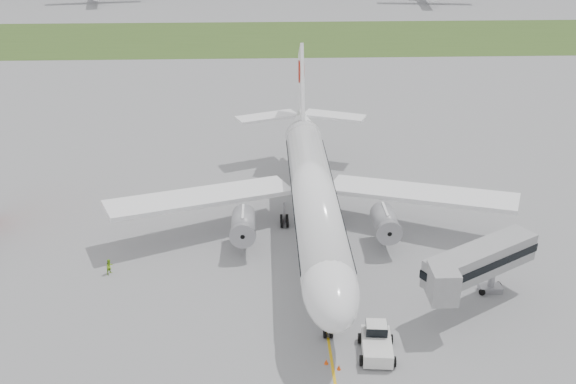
{
  "coord_description": "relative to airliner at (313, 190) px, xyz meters",
  "views": [
    {
      "loc": [
        -5.52,
        -62.11,
        36.48
      ],
      "look_at": [
        -2.96,
        2.0,
        6.74
      ],
      "focal_mm": 40.0,
      "sensor_mm": 36.0,
      "label": 1
    }
  ],
  "objects": [
    {
      "name": "ground",
      "position": [
        0.0,
        -4.87,
        -5.66
      ],
      "size": [
        600.0,
        600.0,
        0.0
      ],
      "primitive_type": "plane",
      "color": "gray",
      "rests_on": "ground"
    },
    {
      "name": "apron_markings",
      "position": [
        0.0,
        -9.87,
        -5.66
      ],
      "size": [
        70.0,
        70.0,
        0.04
      ],
      "primitive_type": null,
      "color": "gold",
      "rests_on": "ground"
    },
    {
      "name": "grass_strip",
      "position": [
        0.0,
        115.13,
        -5.65
      ],
      "size": [
        600.0,
        50.0,
        0.02
      ],
      "primitive_type": "cube",
      "color": "#3A5620",
      "rests_on": "ground"
    },
    {
      "name": "airliner",
      "position": [
        0.0,
        0.0,
        0.0
      ],
      "size": [
        48.13,
        53.95,
        17.88
      ],
      "color": "white",
      "rests_on": "ground"
    },
    {
      "name": "pushback_tug",
      "position": [
        4.03,
        -22.04,
        -4.59
      ],
      "size": [
        3.44,
        4.77,
        2.33
      ],
      "rotation": [
        0.0,
        0.0,
        -0.09
      ],
      "color": "silver",
      "rests_on": "ground"
    },
    {
      "name": "jet_bridge",
      "position": [
        14.34,
        -15.49,
        -0.91
      ],
      "size": [
        12.8,
        10.16,
        6.42
      ],
      "rotation": [
        0.0,
        0.0,
        0.54
      ],
      "color": "gray",
      "rests_on": "ground"
    },
    {
      "name": "safety_cone_left",
      "position": [
        -0.5,
        -23.52,
        -5.41
      ],
      "size": [
        0.37,
        0.37,
        0.51
      ],
      "primitive_type": "cone",
      "color": "#EE490C",
      "rests_on": "ground"
    },
    {
      "name": "safety_cone_right",
      "position": [
        0.5,
        -24.28,
        -5.42
      ],
      "size": [
        0.35,
        0.35,
        0.48
      ],
      "primitive_type": "cone",
      "color": "#EE490C",
      "rests_on": "ground"
    },
    {
      "name": "ground_crew_far",
      "position": [
        -22.05,
        -8.14,
        -4.81
      ],
      "size": [
        1.0,
        1.04,
        1.69
      ],
      "primitive_type": "imported",
      "rotation": [
        0.0,
        0.0,
        0.96
      ],
      "color": "#8CC721",
      "rests_on": "ground"
    },
    {
      "name": "distant_aircraft_left",
      "position": [
        -66.68,
        182.85,
        -5.66
      ],
      "size": [
        39.84,
        36.73,
        13.13
      ],
      "primitive_type": null,
      "rotation": [
        0.0,
        0.0,
        0.21
      ],
      "color": "white",
      "rests_on": "ground"
    },
    {
      "name": "distant_aircraft_right",
      "position": [
        56.08,
        176.29,
        -5.66
      ],
      "size": [
        37.91,
        34.43,
        13.11
      ],
      "primitive_type": null,
      "rotation": [
        0.0,
        0.0,
        -0.13
      ],
      "color": "white",
      "rests_on": "ground"
    }
  ]
}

